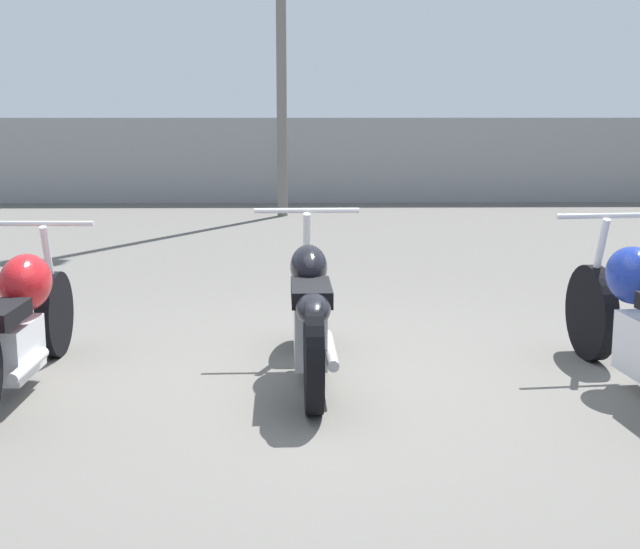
{
  "coord_description": "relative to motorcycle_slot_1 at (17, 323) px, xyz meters",
  "views": [
    {
      "loc": [
        -0.1,
        -5.37,
        1.71
      ],
      "look_at": [
        0.0,
        0.29,
        0.65
      ],
      "focal_mm": 50.0,
      "sensor_mm": 36.0,
      "label": 1
    }
  ],
  "objects": [
    {
      "name": "ground_plane",
      "position": [
        1.85,
        0.06,
        -0.42
      ],
      "size": [
        60.0,
        60.0,
        0.0
      ],
      "primitive_type": "plane",
      "color": "#5B5954"
    },
    {
      "name": "motorcycle_slot_2",
      "position": [
        1.79,
        0.2,
        0.01
      ],
      "size": [
        0.73,
        2.05,
        1.03
      ],
      "rotation": [
        0.0,
        0.0,
        0.03
      ],
      "color": "black",
      "rests_on": "ground_plane"
    },
    {
      "name": "motorcycle_slot_1",
      "position": [
        0.0,
        0.0,
        0.0
      ],
      "size": [
        0.66,
        2.06,
        0.96
      ],
      "rotation": [
        0.0,
        0.0,
        -0.02
      ],
      "color": "black",
      "rests_on": "ground_plane"
    },
    {
      "name": "fence_back",
      "position": [
        1.85,
        10.87,
        0.34
      ],
      "size": [
        40.0,
        0.04,
        1.53
      ],
      "color": "gray",
      "rests_on": "ground_plane"
    }
  ]
}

